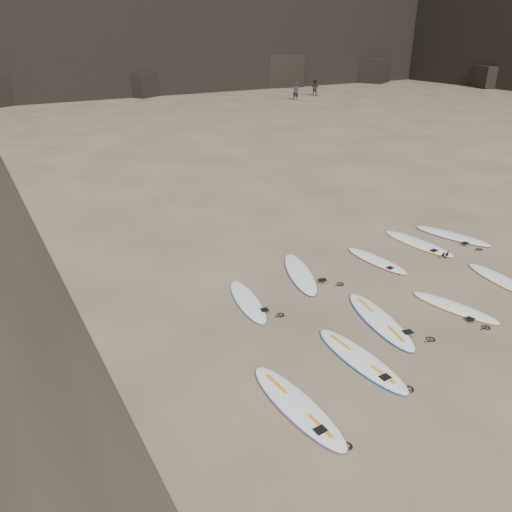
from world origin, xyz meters
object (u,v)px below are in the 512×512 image
Objects in this scene: surfboard_0 at (297,405)px; person_a at (295,91)px; surfboard_9 at (452,236)px; surfboard_3 at (454,307)px; surfboard_1 at (361,359)px; surfboard_4 at (502,280)px; surfboard_7 at (376,260)px; surfboard_6 at (300,273)px; person_b at (315,87)px; surfboard_2 at (380,320)px; surfboard_5 at (248,301)px; surfboard_8 at (418,243)px.

person_a reaches higher than surfboard_0.
surfboard_9 is 34.95m from person_a.
person_a is at bearing 45.84° from surfboard_3.
surfboard_1 is at bearing 172.16° from surfboard_3.
surfboard_7 is at bearing 134.21° from surfboard_4.
person_a is at bearing 76.21° from surfboard_6.
surfboard_0 is 46.82m from person_b.
surfboard_2 is 1.19× the size of surfboard_7.
surfboard_7 is at bearing 60.54° from surfboard_2.
surfboard_4 is 7.16m from surfboard_5.
surfboard_1 reaches higher than surfboard_3.
surfboard_6 reaches higher than surfboard_5.
surfboard_3 is 42.95m from person_b.
surfboard_1 is 5.13m from surfboard_7.
surfboard_9 is (7.26, 3.72, -0.00)m from surfboard_1.
surfboard_8 is at bearing 40.22° from surfboard_3.
surfboard_1 and surfboard_8 have the same top height.
person_b reaches higher than surfboard_4.
surfboard_2 is at bearing -35.79° from surfboard_5.
surfboard_0 is 6.96m from surfboard_7.
surfboard_7 is (3.70, 3.55, -0.01)m from surfboard_1.
surfboard_3 is 39.55m from person_a.
surfboard_1 is 3.52m from surfboard_3.
surfboard_2 reaches higher than surfboard_9.
person_a is (15.13, 31.49, 0.76)m from surfboard_9.
surfboard_5 is 6.66m from surfboard_8.
surfboard_6 reaches higher than surfboard_8.
surfboard_5 is 0.90× the size of surfboard_9.
person_b is at bearing 67.60° from surfboard_4.
surfboard_2 is 3.32m from surfboard_5.
surfboard_1 is at bearing 11.62° from surfboard_0.
surfboard_6 reaches higher than surfboard_1.
surfboard_2 is 43.67m from person_b.
person_a reaches higher than surfboard_1.
surfboard_3 is at bearing 116.24° from person_b.
surfboard_0 reaches higher than surfboard_3.
surfboard_7 is 2.10m from surfboard_8.
surfboard_4 is at bearing 9.68° from surfboard_2.
surfboard_0 is at bearing -171.94° from surfboard_9.
surfboard_9 is at bearing 17.92° from surfboard_6.
surfboard_1 is 4.15m from surfboard_6.
surfboard_0 is 2.03m from surfboard_1.
person_a reaches higher than surfboard_6.
surfboard_7 is at bearing 166.34° from surfboard_9.
surfboard_2 is (3.40, 1.44, 0.00)m from surfboard_0.
surfboard_5 is 1.45× the size of person_b.
surfboard_5 reaches higher than surfboard_3.
surfboard_5 is at bearing 178.47° from surfboard_8.
surfboard_5 is at bearing 71.56° from surfboard_0.
surfboard_4 is at bearing -95.06° from surfboard_8.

